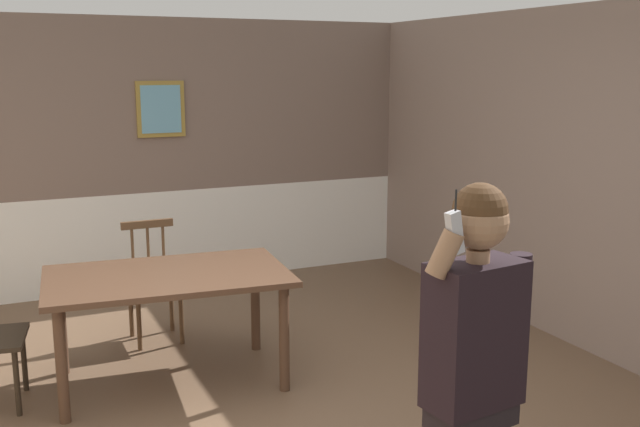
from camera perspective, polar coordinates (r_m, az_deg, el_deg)
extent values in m
cube|color=#756056|center=(7.31, -14.01, 8.07)|extent=(5.60, 0.12, 1.67)
cube|color=white|center=(7.50, -13.55, -1.95)|extent=(5.60, 0.14, 0.95)
cube|color=white|center=(7.38, -13.68, 1.59)|extent=(5.60, 0.05, 0.06)
cube|color=olive|center=(7.28, -12.23, 7.90)|extent=(0.46, 0.03, 0.53)
cube|color=#68A6C6|center=(7.27, -12.20, 7.90)|extent=(0.38, 0.01, 0.45)
cube|color=gray|center=(5.68, 22.88, 1.87)|extent=(0.12, 6.79, 2.62)
cube|color=#4C3323|center=(5.10, -11.73, -4.78)|extent=(1.70, 1.13, 0.04)
cylinder|color=#4C3323|center=(4.82, -19.38, -11.06)|extent=(0.07, 0.07, 0.74)
cylinder|color=#4C3323|center=(5.00, -2.79, -9.62)|extent=(0.07, 0.07, 0.74)
cylinder|color=#4C3323|center=(5.56, -19.40, -8.07)|extent=(0.07, 0.07, 0.74)
cylinder|color=#4C3323|center=(5.71, -5.03, -6.94)|extent=(0.07, 0.07, 0.74)
cube|color=#513823|center=(5.99, -12.68, -5.54)|extent=(0.41, 0.41, 0.03)
cube|color=#513823|center=(6.06, -13.24, -0.80)|extent=(0.41, 0.04, 0.06)
cylinder|color=#513823|center=(6.13, -12.02, -2.65)|extent=(0.02, 0.02, 0.49)
cylinder|color=#513823|center=(6.10, -13.15, -2.75)|extent=(0.02, 0.02, 0.49)
cylinder|color=#513823|center=(6.08, -14.30, -2.86)|extent=(0.02, 0.02, 0.49)
cylinder|color=#513823|center=(5.94, -10.68, -7.93)|extent=(0.04, 0.04, 0.43)
cylinder|color=#513823|center=(5.88, -13.83, -8.28)|extent=(0.04, 0.04, 0.43)
cylinder|color=#513823|center=(6.25, -11.42, -7.00)|extent=(0.04, 0.04, 0.43)
cylinder|color=#513823|center=(6.19, -14.42, -7.32)|extent=(0.04, 0.04, 0.43)
cylinder|color=#2D2319|center=(5.42, -21.93, -10.46)|extent=(0.04, 0.04, 0.44)
cylinder|color=#2D2319|center=(5.07, -22.41, -12.03)|extent=(0.04, 0.04, 0.44)
cube|color=black|center=(3.11, 11.63, -14.76)|extent=(0.37, 0.24, 0.12)
cube|color=black|center=(2.98, 11.88, -9.15)|extent=(0.41, 0.26, 0.59)
cylinder|color=black|center=(3.14, 15.05, -7.97)|extent=(0.09, 0.09, 0.56)
cylinder|color=#936B4C|center=(2.74, 9.63, -3.11)|extent=(0.16, 0.12, 0.19)
cylinder|color=#936B4C|center=(2.88, 12.13, -3.21)|extent=(0.09, 0.09, 0.05)
sphere|color=#936B4C|center=(2.85, 12.25, -0.54)|extent=(0.22, 0.22, 0.22)
sphere|color=#472D19|center=(2.85, 12.28, 0.23)|extent=(0.21, 0.21, 0.21)
cube|color=#B7B7BC|center=(2.73, 10.38, -1.46)|extent=(0.08, 0.05, 0.17)
cylinder|color=black|center=(2.71, 10.47, 1.01)|extent=(0.01, 0.01, 0.08)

